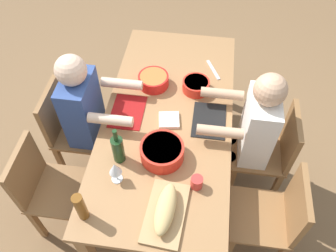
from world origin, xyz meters
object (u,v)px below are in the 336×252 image
Objects in this scene: chair_near_center at (270,149)px; cup_near_left at (197,182)px; chair_far_center at (71,127)px; serving_bowl_greens at (196,85)px; chair_near_left at (274,215)px; beer_bottle at (81,207)px; napkin_stack at (169,120)px; cutting_board at (166,213)px; diner_near_center at (251,129)px; dining_table at (168,123)px; wine_glass at (115,169)px; serving_bowl_fruit at (153,80)px; wine_bottle at (118,149)px; diner_far_center at (88,111)px; bread_loaf at (166,209)px; serving_bowl_pasta at (162,151)px; chair_far_left at (47,186)px.

cup_near_left is (-0.52, 0.53, 0.30)m from chair_near_center.
serving_bowl_greens is at bearing -72.88° from chair_far_center.
chair_far_center and chair_near_left have the same top height.
beer_bottle reaches higher than napkin_stack.
chair_near_center is at bearing -86.69° from napkin_stack.
beer_bottle is at bearing 99.23° from cutting_board.
diner_near_center is 8.57× the size of napkin_stack.
diner_near_center reaches higher than chair_near_center.
dining_table is 0.59m from cup_near_left.
cutting_board is 2.41× the size of wine_glass.
serving_bowl_fruit is 0.57× the size of cutting_board.
serving_bowl_greens is 0.69× the size of wine_bottle.
diner_far_center is 14.38× the size of cup_near_left.
napkin_stack is (-0.34, -0.17, -0.04)m from serving_bowl_fruit.
chair_far_center is 2.66× the size of bread_loaf.
wine_glass is (0.18, 0.33, 0.05)m from bread_loaf.
serving_bowl_fruit is at bearing 72.16° from chair_near_center.
beer_bottle reaches higher than dining_table.
wine_glass is (-0.54, 1.01, 0.37)m from chair_near_center.
diner_far_center is at bearing 110.95° from serving_bowl_greens.
serving_bowl_pasta is at bearing 11.44° from cutting_board.
wine_bottle is at bearing 148.05° from serving_bowl_greens.
dining_table is 2.25× the size of chair_near_center.
beer_bottle is 0.68m from cup_near_left.
dining_table is at bearing -90.00° from diner_far_center.
beer_bottle is (-0.80, 0.96, 0.15)m from diner_near_center.
napkin_stack reaches higher than cutting_board.
chair_far_center is 3.04× the size of serving_bowl_pasta.
wine_bottle is (-0.69, 0.11, 0.06)m from serving_bowl_fruit.
diner_near_center is 1.47m from chair_far_left.
serving_bowl_pasta is at bearing -178.38° from dining_table.
chair_near_center is 2.93× the size of wine_bottle.
dining_table is 0.75m from bread_loaf.
dining_table is 0.51m from wine_bottle.
cutting_board is at bearing -80.77° from beer_bottle.
chair_far_left is 0.86m from serving_bowl_pasta.
chair_far_center reaches higher than serving_bowl_pasta.
chair_near_left is 10.19× the size of cup_near_left.
napkin_stack is at bearing -154.15° from serving_bowl_fruit.
chair_near_left is (-0.52, 0.00, 0.00)m from chair_near_center.
serving_bowl_pasta is (0.18, -0.78, 0.32)m from chair_far_left.
wine_glass is at bearing 153.10° from napkin_stack.
chair_near_left reaches higher than napkin_stack.
bread_loaf is at bearing -137.04° from diner_far_center.
serving_bowl_pasta is at bearing -76.69° from chair_far_left.
serving_bowl_greens is 0.81m from wine_bottle.
wine_bottle is at bearing 101.32° from serving_bowl_pasta.
cup_near_left is at bearing -174.58° from serving_bowl_greens.
beer_bottle is (-0.80, 0.37, 0.19)m from dining_table.
cutting_board is at bearing 0.00° from bread_loaf.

